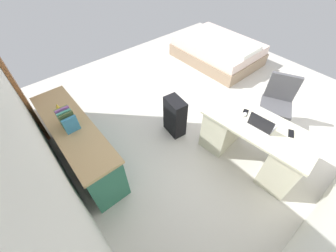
{
  "coord_description": "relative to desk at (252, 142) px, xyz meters",
  "views": [
    {
      "loc": [
        -1.77,
        2.37,
        2.72
      ],
      "look_at": [
        -0.26,
        1.09,
        0.6
      ],
      "focal_mm": 22.61,
      "sensor_mm": 36.0,
      "label": 1
    }
  ],
  "objects": [
    {
      "name": "credenza",
      "position": [
        1.53,
        1.89,
        0.0
      ],
      "size": [
        1.8,
        0.48,
        0.77
      ],
      "color": "#2D7056",
      "rests_on": "ground_plane"
    },
    {
      "name": "cell_phone_near_laptop",
      "position": [
        -0.33,
        -0.16,
        0.35
      ],
      "size": [
        0.12,
        0.15,
        0.01
      ],
      "primitive_type": "cube",
      "rotation": [
        0.0,
        0.0,
        0.46
      ],
      "color": "black",
      "rests_on": "desk"
    },
    {
      "name": "figurine_small",
      "position": [
        1.91,
        1.89,
        0.44
      ],
      "size": [
        0.08,
        0.08,
        0.11
      ],
      "primitive_type": "cone",
      "color": "gold",
      "rests_on": "credenza"
    },
    {
      "name": "office_chair",
      "position": [
        0.19,
        -0.87,
        0.04
      ],
      "size": [
        0.62,
        0.62,
        0.94
      ],
      "color": "black",
      "rests_on": "ground_plane"
    },
    {
      "name": "cell_phone_by_mouse",
      "position": [
        0.27,
        -0.04,
        0.35
      ],
      "size": [
        0.11,
        0.15,
        0.01
      ],
      "primitive_type": "cube",
      "rotation": [
        0.0,
        0.0,
        0.39
      ],
      "color": "black",
      "rests_on": "desk"
    },
    {
      "name": "book_row",
      "position": [
        1.53,
        1.89,
        0.5
      ],
      "size": [
        0.27,
        0.17,
        0.24
      ],
      "color": "teal",
      "rests_on": "credenza"
    },
    {
      "name": "desk",
      "position": [
        0.0,
        0.0,
        0.0
      ],
      "size": [
        1.5,
        0.8,
        0.73
      ],
      "color": "beige",
      "rests_on": "ground_plane"
    },
    {
      "name": "wall_back",
      "position": [
        1.11,
        2.27,
        1.03
      ],
      "size": [
        4.4,
        0.1,
        2.83
      ],
      "primitive_type": "cube",
      "color": "silver",
      "rests_on": "ground_plane"
    },
    {
      "name": "suitcase_black",
      "position": [
        1.13,
        0.47,
        -0.05
      ],
      "size": [
        0.38,
        0.26,
        0.67
      ],
      "primitive_type": "cube",
      "rotation": [
        0.0,
        0.0,
        -0.12
      ],
      "color": "black",
      "rests_on": "ground_plane"
    },
    {
      "name": "computer_mouse",
      "position": [
        0.25,
        0.01,
        0.36
      ],
      "size": [
        0.07,
        0.11,
        0.03
      ],
      "primitive_type": "ellipsoid",
      "rotation": [
        0.0,
        0.0,
        0.1
      ],
      "color": "white",
      "rests_on": "desk"
    },
    {
      "name": "bed",
      "position": [
        2.23,
        -1.88,
        -0.14
      ],
      "size": [
        1.92,
        1.43,
        0.58
      ],
      "color": "gray",
      "rests_on": "ground_plane"
    },
    {
      "name": "door_wooden",
      "position": [
        2.76,
        2.19,
        0.64
      ],
      "size": [
        0.88,
        0.05,
        2.04
      ],
      "primitive_type": "cube",
      "color": "brown",
      "rests_on": "ground_plane"
    },
    {
      "name": "ground_plane",
      "position": [
        1.11,
        -0.25,
        -0.38
      ],
      "size": [
        6.03,
        6.03,
        0.0
      ],
      "primitive_type": "plane",
      "color": "beige"
    },
    {
      "name": "laptop",
      "position": [
        -0.02,
        0.03,
        0.4
      ],
      "size": [
        0.33,
        0.25,
        0.21
      ],
      "color": "#B7B7BC",
      "rests_on": "desk"
    }
  ]
}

